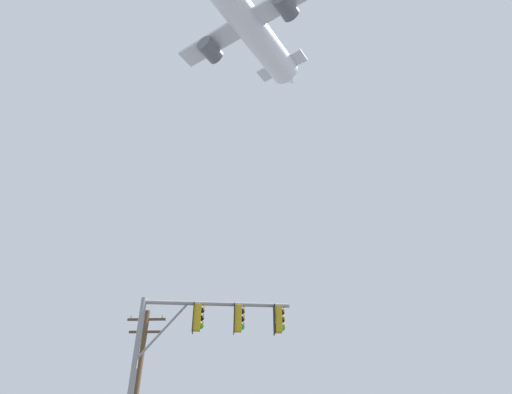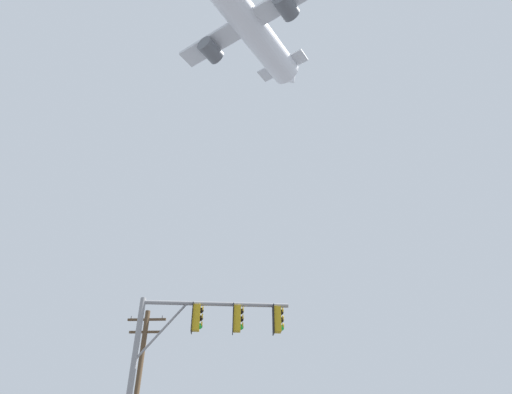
# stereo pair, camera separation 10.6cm
# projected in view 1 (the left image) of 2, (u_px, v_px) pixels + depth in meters

# --- Properties ---
(signal_pole_near) EXTENTS (5.36, 0.89, 6.13)m
(signal_pole_near) POSITION_uv_depth(u_px,v_px,m) (200.00, 339.00, 14.51)
(signal_pole_near) COLOR gray
(signal_pole_near) RESTS_ON ground
(utility_pole) EXTENTS (2.20, 0.28, 8.44)m
(utility_pole) POSITION_uv_depth(u_px,v_px,m) (138.00, 385.00, 22.01)
(utility_pole) COLOR brown
(utility_pole) RESTS_ON ground
(airplane) EXTENTS (20.84, 26.99, 8.03)m
(airplane) POSITION_uv_depth(u_px,v_px,m) (243.00, 18.00, 58.08)
(airplane) COLOR white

